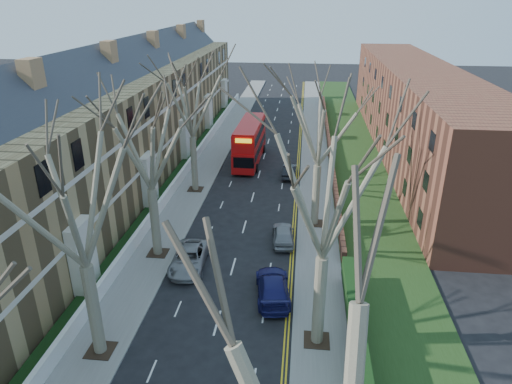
% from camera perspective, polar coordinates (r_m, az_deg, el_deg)
% --- Properties ---
extents(pavement_left, '(3.00, 102.00, 0.12)m').
position_cam_1_polar(pavement_left, '(54.75, -5.25, 4.77)').
color(pavement_left, slate).
rests_on(pavement_left, ground).
extents(pavement_right, '(3.00, 102.00, 0.12)m').
position_cam_1_polar(pavement_right, '(53.75, 7.44, 4.31)').
color(pavement_right, slate).
rests_on(pavement_right, ground).
extents(terrace_left, '(9.70, 78.00, 13.60)m').
position_cam_1_polar(terrace_left, '(48.04, -16.43, 8.08)').
color(terrace_left, olive).
rests_on(terrace_left, ground).
extents(flats_right, '(13.97, 54.00, 10.00)m').
position_cam_1_polar(flats_right, '(57.72, 19.26, 9.62)').
color(flats_right, brown).
rests_on(flats_right, ground).
extents(front_wall_left, '(0.30, 78.00, 1.00)m').
position_cam_1_polar(front_wall_left, '(47.61, -9.06, 2.39)').
color(front_wall_left, white).
rests_on(front_wall_left, ground).
extents(grass_verge_right, '(6.00, 102.00, 0.06)m').
position_cam_1_polar(grass_verge_right, '(54.04, 12.23, 4.17)').
color(grass_verge_right, '#1F3914').
rests_on(grass_verge_right, ground).
extents(tree_left_mid, '(10.50, 10.50, 14.71)m').
position_cam_1_polar(tree_left_mid, '(22.02, -21.97, 0.66)').
color(tree_left_mid, '#716650').
rests_on(tree_left_mid, ground).
extents(tree_left_far, '(10.15, 10.15, 14.22)m').
position_cam_1_polar(tree_left_far, '(30.77, -13.57, 7.29)').
color(tree_left_far, '#716650').
rests_on(tree_left_far, ground).
extents(tree_left_dist, '(10.50, 10.50, 14.71)m').
position_cam_1_polar(tree_left_dist, '(41.88, -8.25, 12.30)').
color(tree_left_dist, '#716650').
rests_on(tree_left_dist, ground).
extents(tree_right_mid, '(10.50, 10.50, 14.71)m').
position_cam_1_polar(tree_right_mid, '(21.38, 8.91, 1.49)').
color(tree_right_mid, '#716650').
rests_on(tree_right_mid, ground).
extents(tree_right_far, '(10.15, 10.15, 14.22)m').
position_cam_1_polar(tree_right_far, '(34.85, 8.06, 9.56)').
color(tree_right_far, '#716650').
rests_on(tree_right_far, ground).
extents(double_decker_bus, '(2.86, 10.56, 4.41)m').
position_cam_1_polar(double_decker_bus, '(51.47, -0.79, 6.12)').
color(double_decker_bus, '#B60D0D').
rests_on(double_decker_bus, ground).
extents(car_left_far, '(2.52, 5.00, 1.36)m').
position_cam_1_polar(car_left_far, '(32.23, -8.39, -8.22)').
color(car_left_far, gray).
rests_on(car_left_far, ground).
extents(car_right_near, '(2.66, 5.18, 1.44)m').
position_cam_1_polar(car_right_near, '(29.05, 2.11, -11.76)').
color(car_right_near, navy).
rests_on(car_right_near, ground).
extents(car_right_mid, '(1.94, 4.10, 1.36)m').
position_cam_1_polar(car_right_mid, '(34.99, 3.41, -5.27)').
color(car_right_mid, gray).
rests_on(car_right_mid, ground).
extents(car_right_far, '(1.43, 3.90, 1.28)m').
position_cam_1_polar(car_right_far, '(47.59, 4.22, 2.64)').
color(car_right_far, black).
rests_on(car_right_far, ground).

